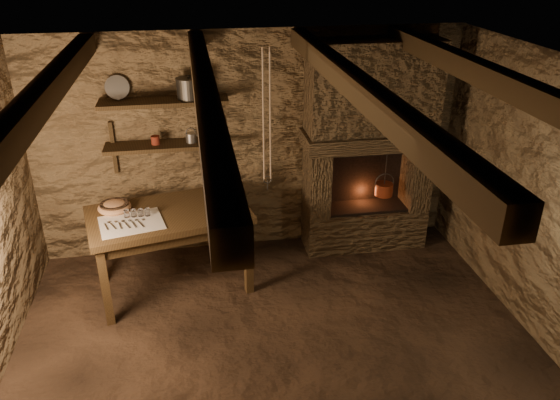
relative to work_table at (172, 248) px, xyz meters
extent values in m
plane|color=black|center=(0.88, -1.24, -0.46)|extent=(4.50, 4.50, 0.00)
cube|color=#4A3723|center=(0.88, 0.76, 0.74)|extent=(4.50, 0.04, 2.40)
cube|color=#4A3723|center=(3.13, -1.24, 0.74)|extent=(0.04, 4.00, 2.40)
cube|color=black|center=(0.88, -1.24, 1.94)|extent=(4.50, 4.00, 0.04)
cube|color=black|center=(-0.62, -1.24, 1.85)|extent=(0.14, 3.95, 0.16)
cube|color=black|center=(0.38, -1.24, 1.85)|extent=(0.14, 3.95, 0.16)
cube|color=black|center=(1.38, -1.24, 1.85)|extent=(0.14, 3.95, 0.16)
cube|color=black|center=(2.38, -1.24, 1.85)|extent=(0.14, 3.95, 0.16)
cube|color=black|center=(0.03, 0.60, 0.84)|extent=(1.25, 0.30, 0.04)
cube|color=black|center=(0.03, 0.60, 1.29)|extent=(1.25, 0.30, 0.04)
cube|color=#3A2B1D|center=(2.13, 0.53, -0.23)|extent=(1.35, 0.45, 0.45)
cube|color=#3A2B1D|center=(1.56, 0.53, 0.37)|extent=(0.23, 0.45, 0.75)
cube|color=#3A2B1D|center=(2.69, 0.53, 0.37)|extent=(0.23, 0.45, 0.75)
cube|color=#3A2B1D|center=(2.13, 0.50, 0.82)|extent=(1.43, 0.51, 0.16)
cube|color=#3A2B1D|center=(2.13, 0.53, 1.37)|extent=(1.35, 0.45, 0.94)
cube|color=black|center=(2.13, 0.72, 0.37)|extent=(0.90, 0.06, 0.75)
cube|color=#2F2010|center=(0.00, 0.00, 0.36)|extent=(1.64, 1.14, 0.06)
cube|color=#2F2010|center=(0.00, 0.00, 0.27)|extent=(1.48, 0.99, 0.11)
cube|color=beige|center=(-0.33, -0.17, 0.40)|extent=(0.64, 0.55, 0.01)
cylinder|color=#A88120|center=(0.58, 0.28, 0.48)|extent=(0.15, 0.15, 0.17)
torus|color=#A88120|center=(0.64, 0.28, 0.50)|extent=(0.02, 0.10, 0.10)
ellipsoid|color=#996842|center=(-0.50, 0.11, 0.43)|extent=(0.32, 0.32, 0.11)
cylinder|color=#312F2B|center=(0.28, 0.60, 1.40)|extent=(0.32, 0.32, 0.18)
cylinder|color=#A2A19C|center=(-0.40, 0.70, 1.43)|extent=(0.24, 0.13, 0.23)
cylinder|color=#5F1C13|center=(-0.09, 0.60, 0.90)|extent=(0.10, 0.10, 0.09)
cylinder|color=maroon|center=(2.32, 0.48, 0.23)|extent=(0.22, 0.22, 0.14)
torus|color=#312F2B|center=(2.32, 0.48, 0.31)|extent=(0.22, 0.01, 0.22)
cylinder|color=#312F2B|center=(2.32, 0.48, 0.48)|extent=(0.01, 0.01, 0.44)
camera|label=1|loc=(0.28, -4.71, 2.75)|focal=35.00mm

